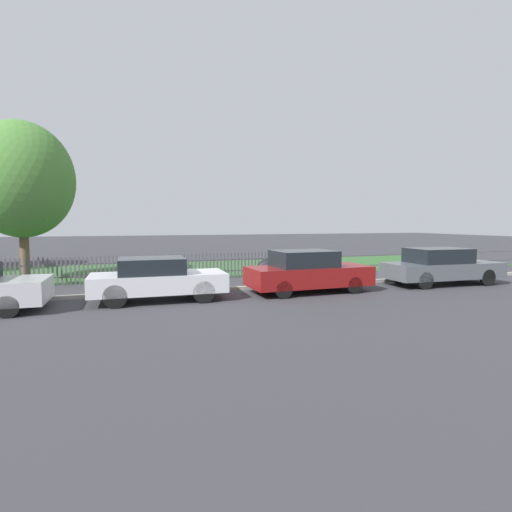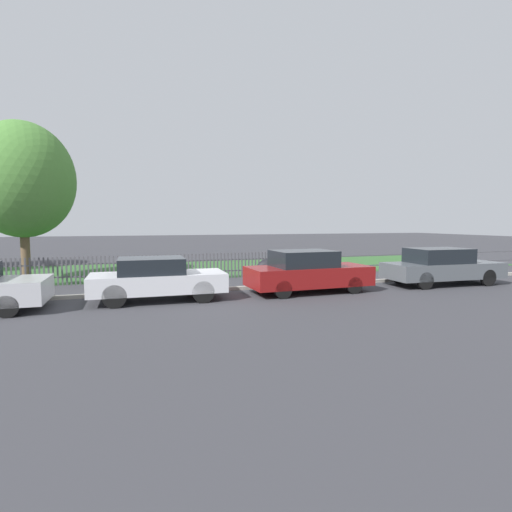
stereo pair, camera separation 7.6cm
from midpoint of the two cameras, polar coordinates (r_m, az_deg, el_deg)
The scene contains 9 objects.
ground_plane at distance 13.71m, azimuth -11.71°, elevation -5.32°, with size 120.00×120.00×0.00m, color #38383D.
kerb_stone at distance 13.80m, azimuth -11.76°, elevation -5.01°, with size 38.76×0.20×0.12m, color #9E998E.
grass_strip at distance 20.56m, azimuth -13.79°, elevation -1.96°, with size 38.76×7.59×0.01m, color #33602D.
park_fence at distance 16.76m, azimuth -12.90°, elevation -1.63°, with size 38.76×0.05×1.08m.
parked_car_black_saloon at distance 12.55m, azimuth -13.83°, elevation -3.13°, with size 4.04×1.73×1.33m.
parked_car_navy_estate at distance 13.76m, azimuth 7.50°, elevation -2.22°, with size 4.25×1.87×1.44m.
parked_car_red_compact at distance 16.87m, azimuth 25.10°, elevation -1.34°, with size 4.58×1.78×1.41m.
covered_motorcycle at distance 15.96m, azimuth 3.65°, elevation -1.50°, with size 1.95×0.86×1.04m.
tree_behind_motorcycle at distance 18.85m, azimuth -30.35°, elevation 9.35°, with size 4.05×4.05×6.43m.
Camera 2 is at (-1.37, -13.44, 2.41)m, focal length 28.00 mm.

